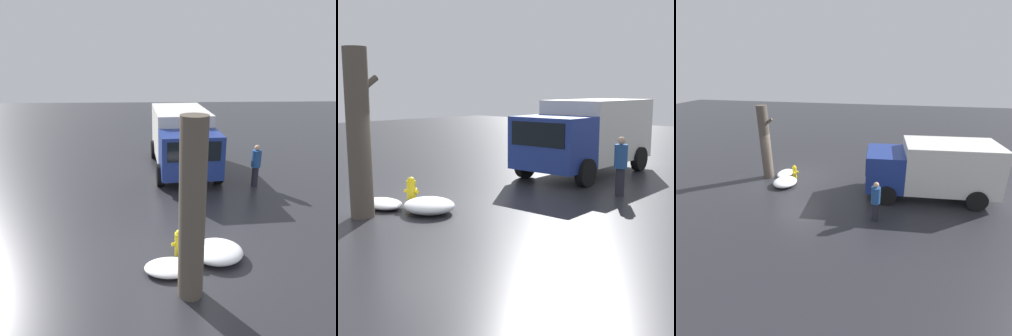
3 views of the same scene
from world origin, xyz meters
The scene contains 7 objects.
ground_plane centered at (0.00, 0.00, 0.00)m, with size 60.00×60.00×0.00m, color #28282D.
fire_hydrant centered at (0.00, 0.00, 0.39)m, with size 0.35×0.44×0.76m.
tree_trunk centered at (-1.49, -0.13, 2.02)m, with size 0.84×0.55×4.00m.
delivery_truck centered at (7.19, -0.65, 1.46)m, with size 6.02×3.00×2.65m.
pedestrian centered at (4.78, -3.42, 0.94)m, with size 0.37×0.37×1.71m.
snow_pile_by_hydrant centered at (-0.15, -0.98, 0.19)m, with size 1.20×1.36×0.37m.
snow_pile_curbside centered at (-0.69, 0.27, 0.12)m, with size 0.83×1.27×0.23m.
Camera 1 is at (-7.46, 0.60, 5.04)m, focal length 35.00 mm.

